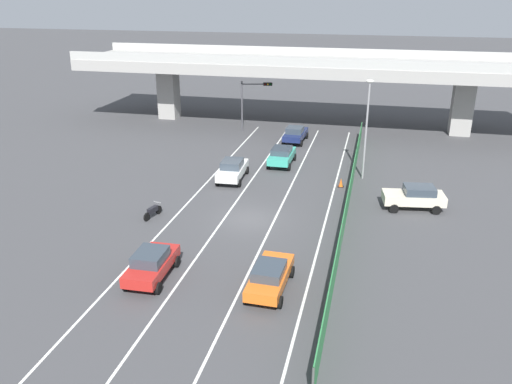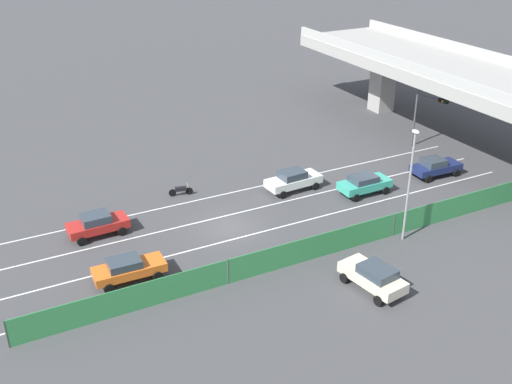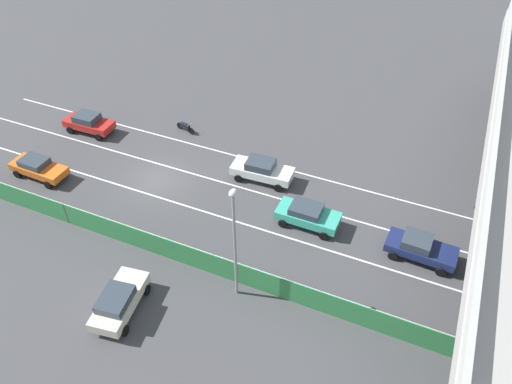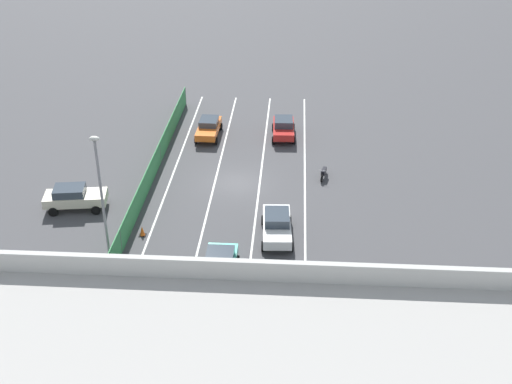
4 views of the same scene
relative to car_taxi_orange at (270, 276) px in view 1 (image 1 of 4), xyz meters
name	(u,v)px [view 1 (image 1 of 4)]	position (x,y,z in m)	size (l,w,h in m)	color
ground_plane	(249,219)	(-3.22, 8.45, -0.87)	(300.00, 300.00, 0.00)	#424244
lane_line_left_edge	(195,195)	(-8.34, 11.80, -0.86)	(0.14, 42.70, 0.01)	silver
lane_line_mid_left	(238,199)	(-4.92, 11.80, -0.86)	(0.14, 42.70, 0.01)	silver
lane_line_mid_right	(283,203)	(-1.51, 11.80, -0.86)	(0.14, 42.70, 0.01)	silver
lane_line_right_edge	(329,207)	(1.90, 11.80, -0.86)	(0.14, 42.70, 0.01)	silver
elevated_overpass	(308,68)	(-3.22, 35.15, 5.56)	(51.95, 10.27, 8.15)	#A09E99
green_fence	(349,198)	(3.23, 11.80, 0.01)	(0.10, 38.80, 1.75)	#338447
car_taxi_orange	(270,276)	(0.00, 0.00, 0.00)	(2.02, 4.52, 1.55)	orange
car_sedan_white	(232,169)	(-6.46, 15.76, 0.06)	(2.22, 4.75, 1.71)	white
car_sedan_navy	(295,134)	(-3.27, 28.04, 0.01)	(2.20, 4.47, 1.62)	navy
car_taxi_teal	(282,155)	(-3.25, 20.51, 0.04)	(2.07, 4.31, 1.61)	teal
car_sedan_red	(151,263)	(-6.49, -0.30, 0.04)	(2.11, 4.28, 1.66)	red
motorcycle	(153,211)	(-9.77, 7.22, -0.41)	(0.69, 1.92, 0.93)	black
parked_sedan_cream	(415,196)	(7.83, 12.97, 0.08)	(4.50, 2.56, 1.70)	beige
traffic_light	(252,96)	(-8.55, 31.24, 2.99)	(3.30, 1.00, 5.45)	#47474C
street_lamp	(367,121)	(3.95, 18.56, 4.00)	(0.60, 0.36, 8.16)	gray
traffic_cone	(341,183)	(2.36, 16.16, -0.54)	(0.47, 0.47, 0.70)	orange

